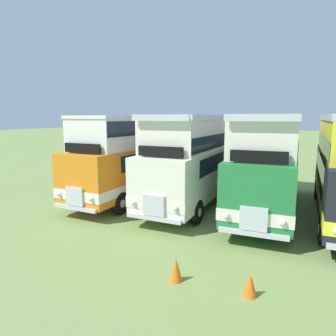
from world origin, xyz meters
name	(u,v)px	position (x,y,z in m)	size (l,w,h in m)	color
ground_plane	(265,208)	(0.00, 0.00, 0.00)	(200.00, 200.00, 0.00)	#7A934C
bus_first_in_row	(141,151)	(-7.01, 0.00, 2.47)	(2.74, 10.80, 4.49)	orange
bus_second_in_row	(202,156)	(-3.51, 0.48, 2.36)	(2.72, 11.23, 4.52)	silver
bus_third_in_row	(268,161)	(-0.01, 0.03, 2.36)	(3.07, 10.30, 4.52)	#237538
cone_mid_row	(176,270)	(-1.27, -7.97, 0.33)	(0.36, 0.36, 0.65)	orange
cone_far_end	(250,285)	(0.68, -7.83, 0.30)	(0.36, 0.36, 0.60)	orange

